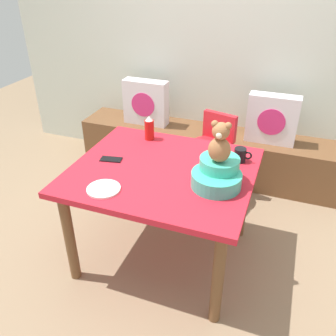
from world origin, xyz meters
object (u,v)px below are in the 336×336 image
(dining_table, at_px, (163,182))
(teddy_bear, at_px, (220,143))
(pillow_floral_left, at_px, (146,102))
(infant_seat_teal, at_px, (217,174))
(pillow_floral_right, at_px, (272,119))
(coffee_mug, at_px, (240,155))
(highchair, at_px, (212,147))
(dinner_plate_near, at_px, (104,189))
(cell_phone, at_px, (111,159))
(ketchup_bottle, at_px, (149,128))

(dining_table, xyz_separation_m, teddy_bear, (0.37, -0.06, 0.38))
(pillow_floral_left, relative_size, infant_seat_teal, 1.33)
(pillow_floral_right, height_order, coffee_mug, pillow_floral_right)
(dining_table, relative_size, highchair, 1.48)
(pillow_floral_right, relative_size, infant_seat_teal, 1.33)
(dining_table, relative_size, dinner_plate_near, 5.83)
(coffee_mug, bearing_deg, teddy_bear, -103.47)
(highchair, relative_size, cell_phone, 5.49)
(dinner_plate_near, height_order, cell_phone, dinner_plate_near)
(teddy_bear, distance_m, dinner_plate_near, 0.73)
(pillow_floral_left, xyz_separation_m, cell_phone, (0.28, -1.25, 0.06))
(coffee_mug, xyz_separation_m, cell_phone, (-0.82, -0.28, -0.04))
(highchair, bearing_deg, pillow_floral_left, 152.08)
(pillow_floral_left, bearing_deg, ketchup_bottle, -64.81)
(teddy_bear, bearing_deg, pillow_floral_left, 128.35)
(ketchup_bottle, bearing_deg, cell_phone, -107.23)
(ketchup_bottle, relative_size, cell_phone, 1.28)
(pillow_floral_left, height_order, infant_seat_teal, same)
(ketchup_bottle, xyz_separation_m, dinner_plate_near, (0.01, -0.72, -0.08))
(pillow_floral_left, bearing_deg, pillow_floral_right, 0.00)
(dining_table, bearing_deg, infant_seat_teal, -9.03)
(dining_table, distance_m, cell_phone, 0.39)
(dining_table, relative_size, ketchup_bottle, 6.30)
(pillow_floral_left, relative_size, coffee_mug, 3.67)
(pillow_floral_right, relative_size, ketchup_bottle, 2.38)
(dinner_plate_near, distance_m, cell_phone, 0.36)
(coffee_mug, bearing_deg, infant_seat_teal, -103.49)
(infant_seat_teal, distance_m, cell_phone, 0.75)
(pillow_floral_left, relative_size, ketchup_bottle, 2.38)
(infant_seat_teal, height_order, coffee_mug, infant_seat_teal)
(highchair, xyz_separation_m, coffee_mug, (0.32, -0.55, 0.27))
(pillow_floral_left, relative_size, dining_table, 0.38)
(pillow_floral_right, height_order, ketchup_bottle, ketchup_bottle)
(teddy_bear, height_order, dinner_plate_near, teddy_bear)
(pillow_floral_left, distance_m, ketchup_bottle, 0.96)
(cell_phone, bearing_deg, teddy_bear, -104.73)
(teddy_bear, relative_size, ketchup_bottle, 1.35)
(coffee_mug, relative_size, cell_phone, 0.83)
(pillow_floral_left, height_order, teddy_bear, teddy_bear)
(dining_table, height_order, ketchup_bottle, ketchup_bottle)
(highchair, height_order, teddy_bear, teddy_bear)
(teddy_bear, relative_size, coffee_mug, 2.08)
(pillow_floral_left, height_order, highchair, pillow_floral_left)
(highchair, xyz_separation_m, cell_phone, (-0.50, -0.83, 0.22))
(pillow_floral_left, height_order, dining_table, pillow_floral_left)
(dining_table, distance_m, dinner_plate_near, 0.43)
(infant_seat_teal, xyz_separation_m, dinner_plate_near, (-0.61, -0.29, -0.07))
(pillow_floral_left, bearing_deg, highchair, -27.92)
(ketchup_bottle, bearing_deg, highchair, 49.36)
(highchair, relative_size, ketchup_bottle, 4.27)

